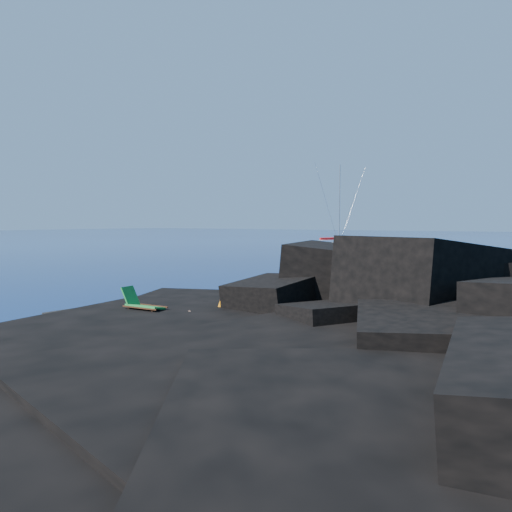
# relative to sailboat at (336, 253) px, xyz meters

# --- Properties ---
(ground) EXTENTS (400.00, 400.00, 0.00)m
(ground) POSITION_rel_sailboat_xyz_m (8.70, -44.96, 0.00)
(ground) COLOR #030836
(ground) RESTS_ON ground
(headland) EXTENTS (24.00, 24.00, 3.60)m
(headland) POSITION_rel_sailboat_xyz_m (21.70, -41.96, 0.00)
(headland) COLOR black
(headland) RESTS_ON ground
(beach) EXTENTS (9.08, 6.86, 0.70)m
(beach) POSITION_rel_sailboat_xyz_m (13.20, -44.46, 0.00)
(beach) COLOR black
(beach) RESTS_ON ground
(surf_foam) EXTENTS (10.00, 8.00, 0.06)m
(surf_foam) POSITION_rel_sailboat_xyz_m (13.70, -39.96, 0.00)
(surf_foam) COLOR white
(surf_foam) RESTS_ON ground
(sailboat) EXTENTS (5.75, 11.00, 11.38)m
(sailboat) POSITION_rel_sailboat_xyz_m (0.00, 0.00, 0.00)
(sailboat) COLOR white
(sailboat) RESTS_ON ground
(deck_chair) EXTENTS (1.83, 0.89, 1.23)m
(deck_chair) POSITION_rel_sailboat_xyz_m (12.73, -45.15, 0.96)
(deck_chair) COLOR #1C7F33
(deck_chair) RESTS_ON beach
(towel) EXTENTS (1.91, 1.21, 0.05)m
(towel) POSITION_rel_sailboat_xyz_m (14.00, -44.40, 0.37)
(towel) COLOR white
(towel) RESTS_ON beach
(sunbather) EXTENTS (1.74, 0.83, 0.26)m
(sunbather) POSITION_rel_sailboat_xyz_m (14.00, -44.40, 0.52)
(sunbather) COLOR tan
(sunbather) RESTS_ON towel
(marker_cone) EXTENTS (0.39, 0.39, 0.58)m
(marker_cone) POSITION_rel_sailboat_xyz_m (14.83, -43.05, 0.64)
(marker_cone) COLOR orange
(marker_cone) RESTS_ON beach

